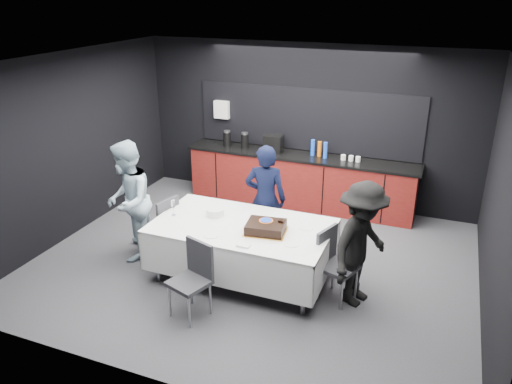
% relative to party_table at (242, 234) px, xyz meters
% --- Properties ---
extents(ground, '(6.00, 6.00, 0.00)m').
position_rel_party_table_xyz_m(ground, '(0.00, 0.40, -0.64)').
color(ground, '#434348').
rests_on(ground, ground).
extents(room_shell, '(6.04, 5.04, 2.82)m').
position_rel_party_table_xyz_m(room_shell, '(0.00, 0.40, 1.22)').
color(room_shell, white).
rests_on(room_shell, ground).
extents(kitchenette, '(4.10, 0.64, 2.05)m').
position_rel_party_table_xyz_m(kitchenette, '(-0.02, 2.62, -0.10)').
color(kitchenette, '#5C110E').
rests_on(kitchenette, ground).
extents(party_table, '(2.32, 1.32, 0.78)m').
position_rel_party_table_xyz_m(party_table, '(0.00, 0.00, 0.00)').
color(party_table, '#99999E').
rests_on(party_table, ground).
extents(cake_assembly, '(0.57, 0.49, 0.16)m').
position_rel_party_table_xyz_m(cake_assembly, '(0.36, -0.07, 0.20)').
color(cake_assembly, gold).
rests_on(cake_assembly, party_table).
extents(plate_stack, '(0.24, 0.24, 0.10)m').
position_rel_party_table_xyz_m(plate_stack, '(-0.45, 0.13, 0.19)').
color(plate_stack, white).
rests_on(plate_stack, party_table).
extents(loose_plate_near, '(0.20, 0.20, 0.01)m').
position_rel_party_table_xyz_m(loose_plate_near, '(-0.24, -0.41, 0.14)').
color(loose_plate_near, white).
rests_on(loose_plate_near, party_table).
extents(loose_plate_right_a, '(0.19, 0.19, 0.01)m').
position_rel_party_table_xyz_m(loose_plate_right_a, '(0.81, 0.22, 0.14)').
color(loose_plate_right_a, white).
rests_on(loose_plate_right_a, party_table).
extents(loose_plate_right_b, '(0.18, 0.18, 0.01)m').
position_rel_party_table_xyz_m(loose_plate_right_b, '(0.76, -0.27, 0.14)').
color(loose_plate_right_b, white).
rests_on(loose_plate_right_b, party_table).
extents(loose_plate_far, '(0.20, 0.20, 0.01)m').
position_rel_party_table_xyz_m(loose_plate_far, '(0.10, 0.28, 0.14)').
color(loose_plate_far, white).
rests_on(loose_plate_far, party_table).
extents(fork_pile, '(0.16, 0.10, 0.03)m').
position_rel_party_table_xyz_m(fork_pile, '(0.25, -0.53, 0.15)').
color(fork_pile, white).
rests_on(fork_pile, party_table).
extents(champagne_flute, '(0.06, 0.06, 0.22)m').
position_rel_party_table_xyz_m(champagne_flute, '(-0.98, -0.07, 0.30)').
color(champagne_flute, white).
rests_on(champagne_flute, party_table).
extents(chair_left, '(0.50, 0.50, 0.92)m').
position_rel_party_table_xyz_m(chair_left, '(-1.26, 0.10, -0.11)').
color(chair_left, '#2E2E33').
rests_on(chair_left, ground).
extents(chair_right, '(0.54, 0.54, 0.92)m').
position_rel_party_table_xyz_m(chair_right, '(1.23, -0.01, -0.11)').
color(chair_right, '#2E2E33').
rests_on(chair_right, ground).
extents(chair_near, '(0.53, 0.53, 0.92)m').
position_rel_party_table_xyz_m(chair_near, '(-0.21, -0.95, -0.11)').
color(chair_near, '#2E2E33').
rests_on(chair_near, ground).
extents(person_center, '(0.66, 0.50, 1.63)m').
position_rel_party_table_xyz_m(person_center, '(0.02, 0.82, 0.18)').
color(person_center, black).
rests_on(person_center, ground).
extents(person_left, '(0.94, 1.03, 1.73)m').
position_rel_party_table_xyz_m(person_left, '(-1.71, -0.05, 0.22)').
color(person_left, '#9FBAC9').
rests_on(person_left, ground).
extents(person_right, '(0.90, 1.17, 1.59)m').
position_rel_party_table_xyz_m(person_right, '(1.55, 0.01, 0.16)').
color(person_right, black).
rests_on(person_right, ground).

